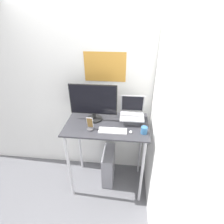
{
  "coord_description": "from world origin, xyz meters",
  "views": [
    {
      "loc": [
        0.26,
        -1.55,
        2.35
      ],
      "look_at": [
        0.07,
        0.31,
        1.28
      ],
      "focal_mm": 28.0,
      "sensor_mm": 36.0,
      "label": 1
    }
  ],
  "objects_px": {
    "keyboard": "(113,131)",
    "mouse": "(131,132)",
    "monitor": "(93,103)",
    "laptop": "(132,116)",
    "computer_tower": "(109,165)",
    "cell_phone": "(90,126)"
  },
  "relations": [
    {
      "from": "monitor",
      "to": "computer_tower",
      "type": "xyz_separation_m",
      "value": [
        0.19,
        -0.01,
        -1.08
      ]
    },
    {
      "from": "mouse",
      "to": "cell_phone",
      "type": "height_order",
      "value": "cell_phone"
    },
    {
      "from": "monitor",
      "to": "laptop",
      "type": "bearing_deg",
      "value": 0.87
    },
    {
      "from": "keyboard",
      "to": "computer_tower",
      "type": "distance_m",
      "value": 0.88
    },
    {
      "from": "mouse",
      "to": "laptop",
      "type": "bearing_deg",
      "value": 88.32
    },
    {
      "from": "keyboard",
      "to": "cell_phone",
      "type": "distance_m",
      "value": 0.28
    },
    {
      "from": "monitor",
      "to": "computer_tower",
      "type": "relative_size",
      "value": 1.12
    },
    {
      "from": "monitor",
      "to": "keyboard",
      "type": "xyz_separation_m",
      "value": [
        0.27,
        -0.24,
        -0.24
      ]
    },
    {
      "from": "keyboard",
      "to": "computer_tower",
      "type": "bearing_deg",
      "value": 110.29
    },
    {
      "from": "keyboard",
      "to": "computer_tower",
      "type": "relative_size",
      "value": 0.63
    },
    {
      "from": "keyboard",
      "to": "mouse",
      "type": "relative_size",
      "value": 6.74
    },
    {
      "from": "monitor",
      "to": "keyboard",
      "type": "height_order",
      "value": "monitor"
    },
    {
      "from": "laptop",
      "to": "mouse",
      "type": "xyz_separation_m",
      "value": [
        -0.01,
        -0.26,
        -0.07
      ]
    },
    {
      "from": "monitor",
      "to": "mouse",
      "type": "bearing_deg",
      "value": -27.1
    },
    {
      "from": "monitor",
      "to": "cell_phone",
      "type": "distance_m",
      "value": 0.3
    },
    {
      "from": "laptop",
      "to": "keyboard",
      "type": "distance_m",
      "value": 0.35
    },
    {
      "from": "mouse",
      "to": "computer_tower",
      "type": "xyz_separation_m",
      "value": [
        -0.3,
        0.24,
        -0.84
      ]
    },
    {
      "from": "laptop",
      "to": "keyboard",
      "type": "height_order",
      "value": "laptop"
    },
    {
      "from": "mouse",
      "to": "computer_tower",
      "type": "height_order",
      "value": "mouse"
    },
    {
      "from": "monitor",
      "to": "computer_tower",
      "type": "distance_m",
      "value": 1.09
    },
    {
      "from": "laptop",
      "to": "cell_phone",
      "type": "relative_size",
      "value": 1.89
    },
    {
      "from": "laptop",
      "to": "mouse",
      "type": "height_order",
      "value": "laptop"
    }
  ]
}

